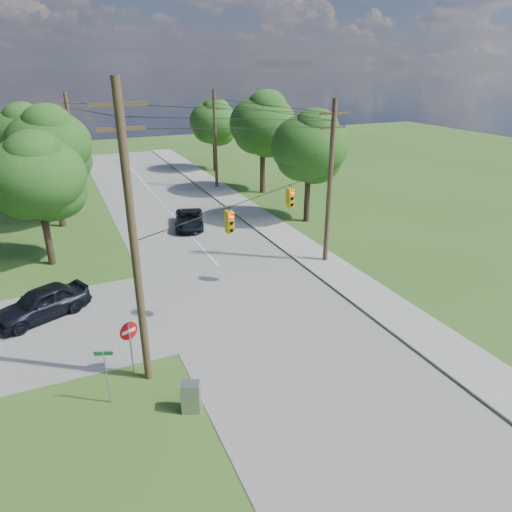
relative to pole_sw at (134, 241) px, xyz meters
name	(u,v)px	position (x,y,z in m)	size (l,w,h in m)	color
ground	(251,356)	(4.60, -0.40, -6.23)	(140.00, 140.00, 0.00)	#32581D
main_road	(249,300)	(6.60, 4.60, -6.21)	(10.00, 100.00, 0.03)	gray
sidewalk_east	(348,278)	(13.30, 4.60, -6.17)	(2.60, 100.00, 0.12)	#A9A69E
pole_sw	(134,241)	(0.00, 0.00, 0.00)	(2.00, 0.32, 12.00)	brown
pole_ne	(330,182)	(13.50, 7.60, -0.76)	(2.00, 0.32, 10.50)	brown
pole_north_e	(215,139)	(13.50, 29.60, -1.10)	(2.00, 0.32, 10.00)	brown
pole_north_w	(73,148)	(-0.40, 29.60, -1.10)	(2.00, 0.32, 10.00)	brown
power_lines	(198,121)	(6.10, 11.14, 2.93)	(13.93, 29.62, 4.93)	black
traffic_signals	(262,208)	(7.15, 4.03, -0.73)	(4.91, 3.27, 1.05)	#DBB80C
tree_w_near	(36,176)	(-3.40, 14.60, -0.30)	(6.00, 6.00, 8.40)	#3F2A1F
tree_w_mid	(49,145)	(-2.40, 22.60, 0.35)	(6.40, 6.40, 9.22)	#3F2A1F
tree_w_far	(24,134)	(-4.40, 32.60, 0.02)	(6.00, 6.00, 8.73)	#3F2A1F
tree_e_near	(309,146)	(16.60, 15.60, 0.02)	(6.20, 6.20, 8.81)	#3F2A1F
tree_e_mid	(263,124)	(17.10, 25.60, 0.68)	(6.60, 6.60, 9.64)	#3F2A1F
tree_e_far	(214,122)	(16.10, 37.60, -0.31)	(5.80, 5.80, 8.32)	#3F2A1F
car_cross_dark	(42,303)	(-4.01, 7.22, -5.37)	(1.95, 4.86, 1.65)	black
car_main_north	(189,219)	(7.05, 17.99, -5.53)	(2.22, 4.81, 1.34)	black
control_cabinet	(191,397)	(1.10, -2.71, -5.59)	(0.70, 0.51, 1.27)	gray
do_not_enter_sign	(129,337)	(-0.52, 0.60, -4.42)	(0.79, 0.33, 2.50)	gray
street_name_sign	(106,370)	(-1.70, -0.97, -4.68)	(0.68, 0.28, 2.40)	gray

